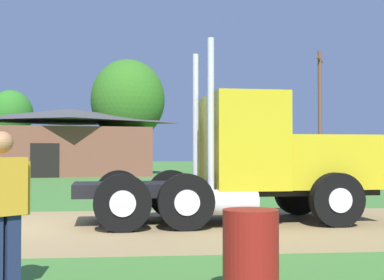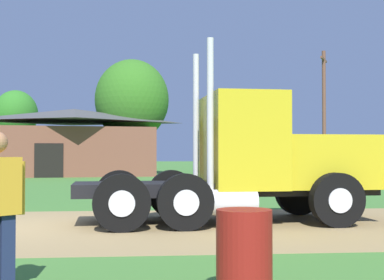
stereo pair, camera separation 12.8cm
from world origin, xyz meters
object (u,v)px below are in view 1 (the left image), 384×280
truck_foreground_white (257,162)px  steel_barrel (251,255)px  shed_building (70,143)px  visitor_by_barrel (1,206)px  utility_pole_near (320,110)px

truck_foreground_white → steel_barrel: (-1.52, -6.46, -0.86)m
truck_foreground_white → shed_building: size_ratio=0.56×
truck_foreground_white → shed_building: (-7.42, 26.99, 0.93)m
truck_foreground_white → shed_building: bearing=105.4°
truck_foreground_white → shed_building: 28.00m
truck_foreground_white → shed_building: shed_building is taller
shed_building → visitor_by_barrel: bearing=-84.3°
utility_pole_near → shed_building: bearing=172.0°
visitor_by_barrel → shed_building: (-3.30, 33.07, 1.30)m
steel_barrel → shed_building: shed_building is taller
truck_foreground_white → utility_pole_near: utility_pole_near is taller
steel_barrel → shed_building: 34.01m
shed_building → utility_pole_near: 17.68m
visitor_by_barrel → steel_barrel: bearing=-8.3°
utility_pole_near → steel_barrel: bearing=-110.3°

